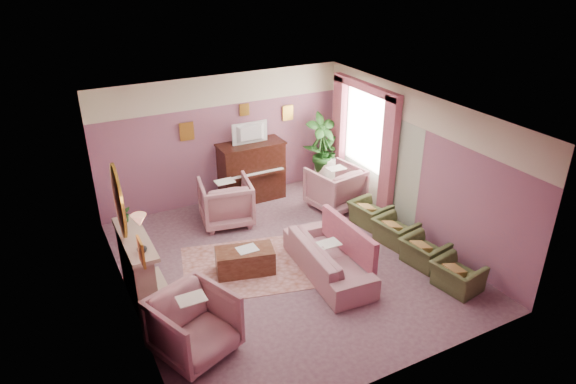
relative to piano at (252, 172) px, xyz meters
name	(u,v)px	position (x,y,z in m)	size (l,w,h in m)	color
floor	(288,263)	(-0.50, -2.68, -0.65)	(5.50, 6.00, 0.01)	#785561
ceiling	(288,114)	(-0.50, -2.68, 2.15)	(5.50, 6.00, 0.01)	white
wall_back	(223,139)	(-0.50, 0.32, 0.75)	(5.50, 0.02, 2.80)	#7E5477
wall_front	(401,289)	(-0.50, -5.68, 0.75)	(5.50, 0.02, 2.80)	#7E5477
wall_left	(122,232)	(-3.25, -2.68, 0.75)	(0.02, 6.00, 2.80)	#7E5477
wall_right	(415,164)	(2.25, -2.68, 0.75)	(0.02, 6.00, 2.80)	#7E5477
picture_rail_band	(221,90)	(-0.50, 0.31, 1.82)	(5.50, 0.01, 0.65)	beige
stripe_panel	(373,157)	(2.23, -1.38, 0.42)	(0.01, 3.00, 2.15)	#AAB89C
fireplace_surround	(137,270)	(-3.09, -2.48, -0.10)	(0.30, 1.40, 1.10)	tan
fireplace_inset	(145,276)	(-2.99, -2.48, -0.25)	(0.18, 0.72, 0.68)	#242424
fire_ember	(148,285)	(-2.95, -2.48, -0.43)	(0.06, 0.54, 0.10)	#FF6119
mantel_shelf	(134,239)	(-3.06, -2.48, 0.47)	(0.40, 1.55, 0.07)	tan
hearth	(154,294)	(-2.89, -2.48, -0.64)	(0.55, 1.50, 0.02)	tan
mirror_frame	(119,201)	(-3.20, -2.48, 1.15)	(0.04, 0.72, 1.20)	gold
mirror_glass	(120,201)	(-3.17, -2.48, 1.15)	(0.01, 0.60, 1.06)	white
sconce_shade	(139,220)	(-3.12, -3.53, 1.33)	(0.20, 0.20, 0.16)	#E48C69
piano	(252,172)	(0.00, 0.00, 0.00)	(1.40, 0.60, 1.30)	black
piano_keyshelf	(258,175)	(0.00, -0.35, 0.07)	(1.30, 0.12, 0.06)	black
piano_keys	(258,173)	(0.00, -0.35, 0.11)	(1.20, 0.08, 0.02)	white
piano_top	(251,144)	(0.00, 0.00, 0.66)	(1.45, 0.65, 0.04)	black
television	(251,132)	(0.00, -0.05, 0.95)	(0.80, 0.12, 0.48)	#242424
print_back_left	(187,131)	(-1.30, 0.28, 1.07)	(0.30, 0.03, 0.38)	gold
print_back_right	(288,113)	(1.05, 0.28, 1.13)	(0.26, 0.03, 0.34)	gold
print_back_mid	(244,110)	(0.00, 0.28, 1.35)	(0.22, 0.03, 0.26)	gold
print_left_wall	(141,252)	(-3.21, -3.88, 1.07)	(0.03, 0.28, 0.36)	gold
window_blind	(366,127)	(2.20, -1.13, 1.05)	(0.03, 1.40, 1.80)	beige
curtain_left	(389,159)	(2.12, -2.05, 0.65)	(0.16, 0.34, 2.60)	#A84F61
curtain_right	(339,132)	(2.12, -0.21, 0.65)	(0.16, 0.34, 2.60)	#A84F61
pelmet	(366,87)	(2.12, -1.13, 1.91)	(0.16, 2.20, 0.16)	#A84F61
mantel_plant	(126,214)	(-3.05, -1.93, 0.64)	(0.16, 0.16, 0.28)	#1E5119
mantel_vase	(142,248)	(-3.05, -2.98, 0.58)	(0.16, 0.16, 0.16)	beige
area_rug	(254,266)	(-1.08, -2.49, -0.64)	(2.50, 1.80, 0.01)	#AD736C
coffee_table	(245,261)	(-1.29, -2.58, -0.43)	(1.00, 0.50, 0.45)	#502B1C
table_paper	(247,249)	(-1.24, -2.58, -0.20)	(0.35, 0.28, 0.01)	silver
sofa	(328,252)	(-0.02, -3.28, -0.23)	(0.70, 2.10, 0.85)	#AD797F
sofa_throw	(348,238)	(0.38, -3.28, -0.05)	(0.11, 1.59, 0.58)	#A84F61
floral_armchair_left	(226,200)	(-0.92, -0.76, -0.13)	(1.00, 1.00, 1.04)	#AD797F
floral_armchair_right	(335,186)	(1.41, -1.22, -0.13)	(1.00, 1.00, 1.04)	#AD797F
floral_armchair_front	(194,322)	(-2.68, -4.06, -0.13)	(1.00, 1.00, 1.04)	#AD797F
olive_chair_a	(458,272)	(1.64, -4.65, -0.33)	(0.53, 0.75, 0.65)	#49532C
olive_chair_b	(424,248)	(1.64, -3.83, -0.33)	(0.53, 0.75, 0.65)	#49532C
olive_chair_c	(395,228)	(1.64, -3.01, -0.33)	(0.53, 0.75, 0.65)	#49532C
olive_chair_d	(370,210)	(1.64, -2.19, -0.33)	(0.53, 0.75, 0.65)	#49532C
side_table	(325,171)	(1.83, -0.12, -0.30)	(0.52, 0.52, 0.70)	silver
side_plant_big	(326,151)	(1.83, -0.12, 0.22)	(0.30, 0.30, 0.34)	#1E5119
side_plant_small	(332,152)	(1.95, -0.22, 0.19)	(0.16, 0.16, 0.28)	#1E5119
palm_pot	(320,180)	(1.69, -0.16, -0.48)	(0.34, 0.34, 0.34)	#9C6A44
palm_plant	(321,144)	(1.69, -0.16, 0.41)	(0.76, 0.76, 1.44)	#1E5119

